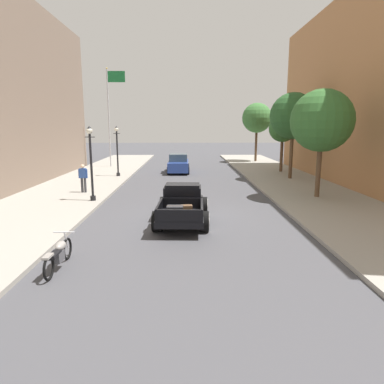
{
  "coord_description": "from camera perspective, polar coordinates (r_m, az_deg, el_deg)",
  "views": [
    {
      "loc": [
        -0.12,
        -14.87,
        3.98
      ],
      "look_at": [
        0.14,
        0.69,
        1.0
      ],
      "focal_mm": 32.2,
      "sensor_mm": 36.0,
      "label": 1
    }
  ],
  "objects": [
    {
      "name": "car_background_blue",
      "position": [
        30.04,
        -2.26,
        4.69
      ],
      "size": [
        1.88,
        4.31,
        1.65
      ],
      "color": "#284293",
      "rests_on": "ground"
    },
    {
      "name": "pedestrian_sidewalk_left",
      "position": [
        21.11,
        -17.59,
        2.45
      ],
      "size": [
        0.53,
        0.22,
        1.65
      ],
      "color": "#333338",
      "rests_on": "sidewalk_left"
    },
    {
      "name": "street_tree_nearest",
      "position": [
        19.89,
        20.71,
        10.97
      ],
      "size": [
        3.32,
        3.32,
        5.78
      ],
      "color": "brown",
      "rests_on": "sidewalk_right"
    },
    {
      "name": "street_tree_third",
      "position": [
        30.42,
        14.8,
        10.13
      ],
      "size": [
        2.33,
        2.33,
        4.84
      ],
      "color": "brown",
      "rests_on": "sidewalk_right"
    },
    {
      "name": "motorcycle_parked",
      "position": [
        10.53,
        -21.26,
        -9.56
      ],
      "size": [
        0.62,
        2.12,
        0.93
      ],
      "color": "black",
      "rests_on": "ground"
    },
    {
      "name": "street_tree_farthest",
      "position": [
        39.09,
        10.7,
        11.94
      ],
      "size": [
        3.23,
        3.23,
        6.34
      ],
      "color": "brown",
      "rests_on": "sidewalk_right"
    },
    {
      "name": "sidewalk_left",
      "position": [
        16.94,
        -25.86,
        -3.59
      ],
      "size": [
        5.5,
        64.0,
        0.15
      ],
      "primitive_type": "cube",
      "color": "#9E998E",
      "rests_on": "ground"
    },
    {
      "name": "street_lamp_near",
      "position": [
        18.48,
        -16.41,
        5.45
      ],
      "size": [
        0.5,
        0.32,
        3.85
      ],
      "color": "black",
      "rests_on": "sidewalk_left"
    },
    {
      "name": "sidewalk_right",
      "position": [
        17.05,
        24.73,
        -3.42
      ],
      "size": [
        5.5,
        64.0,
        0.15
      ],
      "primitive_type": "cube",
      "color": "#9E998E",
      "rests_on": "ground"
    },
    {
      "name": "ground_plane",
      "position": [
        15.39,
        -0.48,
        -4.15
      ],
      "size": [
        140.0,
        140.0,
        0.0
      ],
      "primitive_type": "plane",
      "color": "#47474C"
    },
    {
      "name": "street_tree_second",
      "position": [
        26.55,
        16.41,
        11.97
      ],
      "size": [
        3.35,
        3.35,
        6.24
      ],
      "color": "brown",
      "rests_on": "sidewalk_right"
    },
    {
      "name": "street_lamp_far",
      "position": [
        27.42,
        -12.29,
        7.26
      ],
      "size": [
        0.5,
        0.32,
        3.85
      ],
      "color": "black",
      "rests_on": "sidewalk_left"
    },
    {
      "name": "hotrod_truck_black",
      "position": [
        14.67,
        -1.58,
        -1.87
      ],
      "size": [
        2.32,
        4.99,
        1.58
      ],
      "color": "black",
      "rests_on": "ground"
    },
    {
      "name": "flagpole",
      "position": [
        34.2,
        -13.3,
        13.56
      ],
      "size": [
        1.74,
        0.16,
        9.16
      ],
      "color": "#B2B2B7",
      "rests_on": "sidewalk_left"
    }
  ]
}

